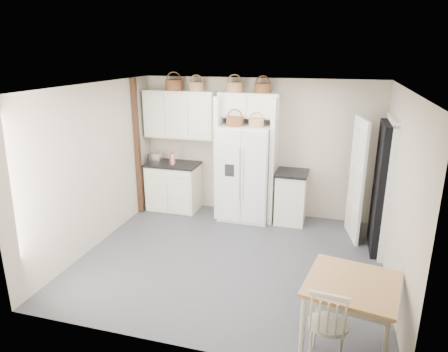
% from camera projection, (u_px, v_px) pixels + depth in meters
% --- Properties ---
extents(floor, '(4.50, 4.50, 0.00)m').
position_uv_depth(floor, '(230.00, 259.00, 6.16)').
color(floor, '#474852').
rests_on(floor, ground).
extents(ceiling, '(4.50, 4.50, 0.00)m').
position_uv_depth(ceiling, '(231.00, 87.00, 5.38)').
color(ceiling, white).
rests_on(ceiling, wall_back).
extents(wall_back, '(4.50, 0.00, 4.50)m').
position_uv_depth(wall_back, '(258.00, 148.00, 7.60)').
color(wall_back, '#B8AE99').
rests_on(wall_back, floor).
extents(wall_left, '(0.00, 4.00, 4.00)m').
position_uv_depth(wall_left, '(95.00, 167.00, 6.35)').
color(wall_left, '#B8AE99').
rests_on(wall_left, floor).
extents(wall_right, '(0.00, 4.00, 4.00)m').
position_uv_depth(wall_right, '(398.00, 193.00, 5.18)').
color(wall_right, '#B8AE99').
rests_on(wall_right, floor).
extents(refrigerator, '(0.92, 0.74, 1.78)m').
position_uv_depth(refrigerator, '(246.00, 173.00, 7.45)').
color(refrigerator, white).
rests_on(refrigerator, floor).
extents(base_cab_left, '(0.99, 0.62, 0.91)m').
position_uv_depth(base_cab_left, '(174.00, 187.00, 8.00)').
color(base_cab_left, white).
rests_on(base_cab_left, floor).
extents(base_cab_right, '(0.53, 0.63, 0.93)m').
position_uv_depth(base_cab_right, '(291.00, 198.00, 7.39)').
color(base_cab_right, white).
rests_on(base_cab_right, floor).
extents(dining_table, '(1.06, 1.06, 0.76)m').
position_uv_depth(dining_table, '(349.00, 313.00, 4.27)').
color(dining_table, '#A16E3A').
rests_on(dining_table, floor).
extents(windsor_chair, '(0.44, 0.41, 0.84)m').
position_uv_depth(windsor_chair, '(328.00, 324.00, 4.03)').
color(windsor_chair, white).
rests_on(windsor_chair, floor).
extents(counter_left, '(1.03, 0.66, 0.04)m').
position_uv_depth(counter_left, '(173.00, 164.00, 7.86)').
color(counter_left, black).
rests_on(counter_left, base_cab_left).
extents(counter_right, '(0.57, 0.67, 0.04)m').
position_uv_depth(counter_right, '(292.00, 173.00, 7.25)').
color(counter_right, black).
rests_on(counter_right, base_cab_right).
extents(toaster, '(0.26, 0.15, 0.18)m').
position_uv_depth(toaster, '(155.00, 158.00, 7.89)').
color(toaster, silver).
rests_on(toaster, counter_left).
extents(cookbook_red, '(0.04, 0.15, 0.22)m').
position_uv_depth(cookbook_red, '(172.00, 159.00, 7.74)').
color(cookbook_red, maroon).
rests_on(cookbook_red, counter_left).
extents(cookbook_cream, '(0.05, 0.15, 0.21)m').
position_uv_depth(cookbook_cream, '(173.00, 159.00, 7.74)').
color(cookbook_cream, beige).
rests_on(cookbook_cream, counter_left).
extents(basket_upper_b, '(0.33, 0.33, 0.20)m').
position_uv_depth(basket_upper_b, '(174.00, 85.00, 7.52)').
color(basket_upper_b, '#52331D').
rests_on(basket_upper_b, upper_cabinet).
extents(basket_upper_c, '(0.29, 0.29, 0.17)m').
position_uv_depth(basket_upper_c, '(196.00, 86.00, 7.41)').
color(basket_upper_c, olive).
rests_on(basket_upper_c, upper_cabinet).
extents(basket_bridge_a, '(0.31, 0.31, 0.18)m').
position_uv_depth(basket_bridge_a, '(235.00, 87.00, 7.22)').
color(basket_bridge_a, olive).
rests_on(basket_bridge_a, bridge_cabinet).
extents(basket_bridge_b, '(0.29, 0.29, 0.17)m').
position_uv_depth(basket_bridge_b, '(263.00, 88.00, 7.08)').
color(basket_bridge_b, '#52331D').
rests_on(basket_bridge_b, bridge_cabinet).
extents(basket_fridge_a, '(0.31, 0.31, 0.16)m').
position_uv_depth(basket_fridge_a, '(235.00, 121.00, 7.12)').
color(basket_fridge_a, '#52331D').
rests_on(basket_fridge_a, refrigerator).
extents(basket_fridge_b, '(0.27, 0.27, 0.14)m').
position_uv_depth(basket_fridge_b, '(256.00, 123.00, 7.02)').
color(basket_fridge_b, olive).
rests_on(basket_fridge_b, refrigerator).
extents(upper_cabinet, '(1.40, 0.34, 0.90)m').
position_uv_depth(upper_cabinet, '(180.00, 114.00, 7.66)').
color(upper_cabinet, white).
rests_on(upper_cabinet, wall_back).
extents(bridge_cabinet, '(1.12, 0.34, 0.45)m').
position_uv_depth(bridge_cabinet, '(249.00, 105.00, 7.24)').
color(bridge_cabinet, white).
rests_on(bridge_cabinet, wall_back).
extents(fridge_panel_left, '(0.08, 0.60, 2.30)m').
position_uv_depth(fridge_panel_left, '(220.00, 157.00, 7.54)').
color(fridge_panel_left, white).
rests_on(fridge_panel_left, floor).
extents(fridge_panel_right, '(0.08, 0.60, 2.30)m').
position_uv_depth(fridge_panel_right, '(274.00, 161.00, 7.28)').
color(fridge_panel_right, white).
rests_on(fridge_panel_right, floor).
extents(trim_post, '(0.09, 0.09, 2.60)m').
position_uv_depth(trim_post, '(137.00, 148.00, 7.58)').
color(trim_post, '#3E2516').
rests_on(trim_post, floor).
extents(doorway_void, '(0.18, 0.85, 2.05)m').
position_uv_depth(doorway_void, '(381.00, 188.00, 6.20)').
color(doorway_void, black).
rests_on(doorway_void, floor).
extents(door_slab, '(0.21, 0.79, 2.05)m').
position_uv_depth(door_slab, '(356.00, 180.00, 6.60)').
color(door_slab, white).
rests_on(door_slab, floor).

